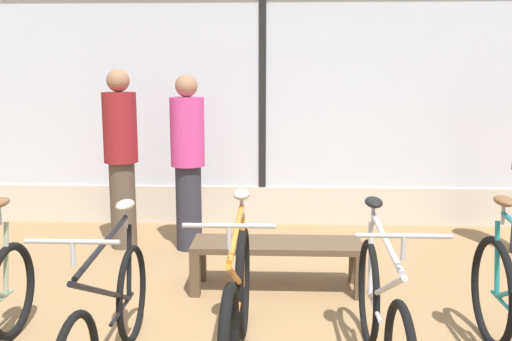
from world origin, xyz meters
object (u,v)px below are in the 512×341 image
at_px(display_bench, 277,250).
at_px(customer_near_rack, 188,159).
at_px(bicycle_center_left, 109,319).
at_px(bicycle_center_right, 382,317).
at_px(customer_by_window, 121,155).
at_px(bicycle_center, 237,309).

relative_size(display_bench, customer_near_rack, 0.79).
relative_size(bicycle_center_left, bicycle_center_right, 1.00).
distance_m(bicycle_center_left, display_bench, 1.75).
relative_size(customer_near_rack, customer_by_window, 0.97).
xyz_separation_m(bicycle_center_left, customer_near_rack, (0.06, 2.53, 0.56)).
relative_size(bicycle_center, bicycle_center_right, 1.05).
height_order(display_bench, customer_near_rack, customer_near_rack).
xyz_separation_m(bicycle_center_right, display_bench, (-0.61, 1.40, -0.05)).
bearing_deg(customer_by_window, bicycle_center_right, -48.69).
relative_size(bicycle_center_left, customer_near_rack, 0.97).
xyz_separation_m(bicycle_center_right, customer_near_rack, (-1.52, 2.48, 0.54)).
height_order(bicycle_center_left, bicycle_center, bicycle_center).
bearing_deg(bicycle_center_right, customer_near_rack, 121.54).
distance_m(bicycle_center_right, customer_near_rack, 2.96).
distance_m(bicycle_center_left, bicycle_center, 0.75).
distance_m(bicycle_center_right, customer_by_window, 3.39).
distance_m(bicycle_center_left, customer_by_window, 2.71).
bearing_deg(bicycle_center_left, display_bench, 56.47).
relative_size(bicycle_center_left, display_bench, 1.23).
height_order(display_bench, customer_by_window, customer_by_window).
height_order(bicycle_center_right, customer_near_rack, customer_near_rack).
xyz_separation_m(display_bench, customer_near_rack, (-0.91, 1.07, 0.60)).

